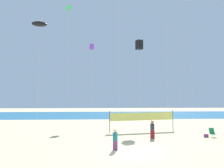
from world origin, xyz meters
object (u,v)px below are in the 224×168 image
object	(u,v)px
kite_black_box	(139,45)
kite_black_inflatable	(39,24)
folding_beach_chair	(212,132)
beachgoer_teal_shirt	(115,139)
volleyball_net	(142,117)
kite_green_diamond	(68,9)
beachgoer_charcoal_shirt	(152,129)
beach_handbag	(206,136)
kite_violet_box	(92,47)

from	to	relation	value
kite_black_box	kite_black_inflatable	size ratio (longest dim) A/B	1.05
folding_beach_chair	beachgoer_teal_shirt	bearing A→B (deg)	176.67
beachgoer_teal_shirt	volleyball_net	size ratio (longest dim) A/B	0.20
kite_green_diamond	kite_black_inflatable	distance (m)	3.32
beachgoer_teal_shirt	beachgoer_charcoal_shirt	world-z (taller)	beachgoer_charcoal_shirt
beach_handbag	beachgoer_charcoal_shirt	bearing A→B (deg)	-176.37
kite_green_diamond	kite_black_inflatable	world-z (taller)	kite_green_diamond
beachgoer_teal_shirt	kite_black_inflatable	xyz separation A→B (m)	(-7.11, 4.27, 10.21)
kite_black_box	kite_black_inflatable	distance (m)	14.44
beach_handbag	kite_black_box	distance (m)	15.00
kite_violet_box	volleyball_net	bearing A→B (deg)	-52.43
folding_beach_chair	kite_violet_box	world-z (taller)	kite_violet_box
volleyball_net	beach_handbag	bearing A→B (deg)	-34.18
beach_handbag	kite_black_inflatable	bearing A→B (deg)	-178.89
beachgoer_teal_shirt	beach_handbag	world-z (taller)	beachgoer_teal_shirt
volleyball_net	kite_black_box	bearing A→B (deg)	83.27
beachgoer_charcoal_shirt	beach_handbag	xyz separation A→B (m)	(5.47, 0.35, -0.75)
volleyball_net	kite_violet_box	size ratio (longest dim) A/B	0.63
volleyball_net	kite_violet_box	distance (m)	14.61
beach_handbag	volleyball_net	bearing A→B (deg)	145.82
beachgoer_teal_shirt	beach_handbag	size ratio (longest dim) A/B	3.98
folding_beach_chair	kite_black_box	size ratio (longest dim) A/B	0.07
volleyball_net	kite_black_box	size ratio (longest dim) A/B	0.65
beachgoer_charcoal_shirt	volleyball_net	world-z (taller)	volleyball_net
volleyball_net	kite_violet_box	world-z (taller)	kite_violet_box
beach_handbag	kite_black_box	xyz separation A→B (m)	(-5.06, 8.54, 11.24)
kite_black_box	volleyball_net	bearing A→B (deg)	-96.73
beachgoer_teal_shirt	beachgoer_charcoal_shirt	bearing A→B (deg)	150.96
kite_black_inflatable	beachgoer_charcoal_shirt	bearing A→B (deg)	-0.15
beach_handbag	kite_black_inflatable	xyz separation A→B (m)	(-16.46, -0.32, 10.90)
beachgoer_charcoal_shirt	beach_handbag	size ratio (longest dim) A/B	4.29
kite_violet_box	kite_black_inflatable	distance (m)	13.21
folding_beach_chair	beachgoer_charcoal_shirt	bearing A→B (deg)	155.60
kite_green_diamond	kite_black_box	distance (m)	12.03
beachgoer_charcoal_shirt	kite_black_box	size ratio (longest dim) A/B	0.14
kite_black_box	kite_black_inflatable	xyz separation A→B (m)	(-11.39, -8.86, -0.34)
beach_handbag	kite_green_diamond	xyz separation A→B (m)	(-13.81, 0.42, 12.77)
beach_handbag	kite_violet_box	size ratio (longest dim) A/B	0.03
beach_handbag	kite_black_inflatable	distance (m)	19.74
beach_handbag	kite_green_diamond	world-z (taller)	kite_green_diamond
folding_beach_chair	beach_handbag	bearing A→B (deg)	157.13
beachgoer_teal_shirt	volleyball_net	distance (m)	9.23
kite_black_box	kite_green_diamond	bearing A→B (deg)	-137.12
beach_handbag	kite_black_inflatable	size ratio (longest dim) A/B	0.03
volleyball_net	kite_black_inflatable	world-z (taller)	kite_black_inflatable
beachgoer_charcoal_shirt	kite_green_diamond	world-z (taller)	kite_green_diamond
beachgoer_teal_shirt	kite_violet_box	bearing A→B (deg)	-157.67
beach_handbag	kite_black_box	world-z (taller)	kite_black_box
beachgoer_teal_shirt	kite_violet_box	size ratio (longest dim) A/B	0.13
folding_beach_chair	kite_violet_box	xyz separation A→B (m)	(-12.66, 12.02, 11.40)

